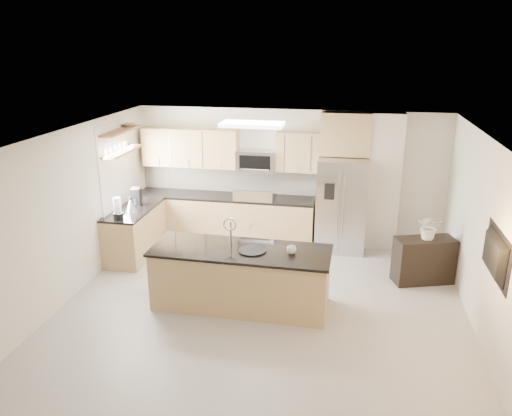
% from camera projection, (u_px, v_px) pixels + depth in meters
% --- Properties ---
extents(floor, '(6.50, 6.50, 0.00)m').
position_uv_depth(floor, '(258.00, 320.00, 7.20)').
color(floor, '#A39F9B').
rests_on(floor, ground).
extents(ceiling, '(6.00, 6.50, 0.02)m').
position_uv_depth(ceiling, '(259.00, 142.00, 6.37)').
color(ceiling, white).
rests_on(ceiling, wall_back).
extents(wall_back, '(6.00, 0.02, 2.60)m').
position_uv_depth(wall_back, '(288.00, 176.00, 9.82)').
color(wall_back, beige).
rests_on(wall_back, floor).
extents(wall_front, '(6.00, 0.02, 2.60)m').
position_uv_depth(wall_front, '(180.00, 393.00, 3.76)').
color(wall_front, beige).
rests_on(wall_front, floor).
extents(wall_left, '(0.02, 6.50, 2.60)m').
position_uv_depth(wall_left, '(58.00, 222.00, 7.32)').
color(wall_left, beige).
rests_on(wall_left, floor).
extents(wall_right, '(0.02, 6.50, 2.60)m').
position_uv_depth(wall_right, '(493.00, 253.00, 6.26)').
color(wall_right, beige).
rests_on(wall_right, floor).
extents(back_counter, '(3.55, 0.66, 1.44)m').
position_uv_depth(back_counter, '(225.00, 217.00, 10.00)').
color(back_counter, tan).
rests_on(back_counter, floor).
extents(left_counter, '(0.66, 1.50, 0.92)m').
position_uv_depth(left_counter, '(135.00, 232.00, 9.25)').
color(left_counter, tan).
rests_on(left_counter, floor).
extents(range, '(0.76, 0.64, 1.14)m').
position_uv_depth(range, '(255.00, 219.00, 9.88)').
color(range, black).
rests_on(range, floor).
extents(upper_cabinets, '(3.50, 0.33, 0.75)m').
position_uv_depth(upper_cabinets, '(222.00, 149.00, 9.73)').
color(upper_cabinets, tan).
rests_on(upper_cabinets, wall_back).
extents(microwave, '(0.76, 0.40, 0.40)m').
position_uv_depth(microwave, '(257.00, 161.00, 9.63)').
color(microwave, '#ABABAE').
rests_on(microwave, upper_cabinets).
extents(refrigerator, '(0.92, 0.78, 1.78)m').
position_uv_depth(refrigerator, '(341.00, 205.00, 9.41)').
color(refrigerator, '#ABABAE').
rests_on(refrigerator, floor).
extents(partition_column, '(0.60, 0.30, 2.60)m').
position_uv_depth(partition_column, '(384.00, 183.00, 9.35)').
color(partition_column, beige).
rests_on(partition_column, floor).
extents(window, '(0.04, 1.15, 1.65)m').
position_uv_depth(window, '(114.00, 169.00, 8.93)').
color(window, white).
rests_on(window, wall_left).
extents(shelf_lower, '(0.30, 1.20, 0.04)m').
position_uv_depth(shelf_lower, '(122.00, 151.00, 8.90)').
color(shelf_lower, brown).
rests_on(shelf_lower, wall_left).
extents(shelf_upper, '(0.30, 1.20, 0.04)m').
position_uv_depth(shelf_upper, '(120.00, 131.00, 8.78)').
color(shelf_upper, brown).
rests_on(shelf_upper, wall_left).
extents(ceiling_fixture, '(1.00, 0.50, 0.06)m').
position_uv_depth(ceiling_fixture, '(252.00, 124.00, 7.95)').
color(ceiling_fixture, white).
rests_on(ceiling_fixture, ceiling).
extents(island, '(2.67, 1.00, 1.34)m').
position_uv_depth(island, '(241.00, 277.00, 7.47)').
color(island, tan).
rests_on(island, floor).
extents(credenza, '(1.04, 0.68, 0.77)m').
position_uv_depth(credenza, '(424.00, 260.00, 8.23)').
color(credenza, black).
rests_on(credenza, floor).
extents(cup, '(0.15, 0.15, 0.11)m').
position_uv_depth(cup, '(291.00, 250.00, 7.16)').
color(cup, silver).
rests_on(cup, island).
extents(platter, '(0.51, 0.51, 0.02)m').
position_uv_depth(platter, '(252.00, 251.00, 7.25)').
color(platter, black).
rests_on(platter, island).
extents(blender, '(0.17, 0.17, 0.39)m').
position_uv_depth(blender, '(118.00, 210.00, 8.50)').
color(blender, black).
rests_on(blender, left_counter).
extents(kettle, '(0.22, 0.22, 0.28)m').
position_uv_depth(kettle, '(131.00, 205.00, 8.88)').
color(kettle, '#ABABAE').
rests_on(kettle, left_counter).
extents(coffee_maker, '(0.20, 0.23, 0.32)m').
position_uv_depth(coffee_maker, '(136.00, 197.00, 9.26)').
color(coffee_maker, black).
rests_on(coffee_maker, left_counter).
extents(bowl, '(0.33, 0.33, 0.08)m').
position_uv_depth(bowl, '(128.00, 124.00, 9.09)').
color(bowl, '#ABABAE').
rests_on(bowl, shelf_upper).
extents(flower_vase, '(0.62, 0.55, 0.64)m').
position_uv_depth(flower_vase, '(431.00, 220.00, 8.00)').
color(flower_vase, silver).
rests_on(flower_vase, credenza).
extents(television, '(0.14, 1.08, 0.62)m').
position_uv_depth(television, '(490.00, 255.00, 6.07)').
color(television, black).
rests_on(television, wall_right).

